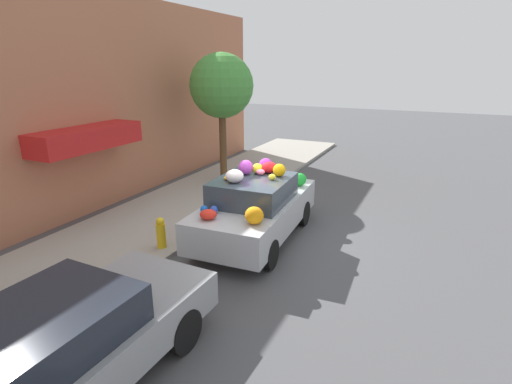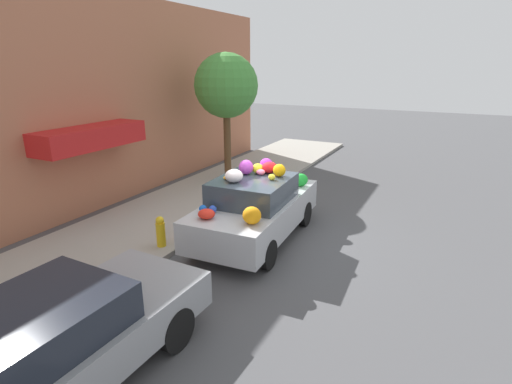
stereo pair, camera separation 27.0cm
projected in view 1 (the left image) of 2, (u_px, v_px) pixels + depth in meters
ground_plane at (253, 237)px, 9.57m from camera, size 60.00×60.00×0.00m
sidewalk_curb at (162, 218)px, 10.65m from camera, size 24.00×3.20×0.11m
building_facade at (86, 106)px, 10.65m from camera, size 18.00×1.20×5.89m
street_tree at (222, 87)px, 13.15m from camera, size 2.12×2.12×4.23m
fire_hydrant at (161, 233)px, 8.71m from camera, size 0.20×0.20×0.70m
art_car at (256, 207)px, 9.26m from camera, size 4.13×1.99×1.87m
parked_car_plain at (60, 350)px, 4.77m from camera, size 4.33×1.83×1.38m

